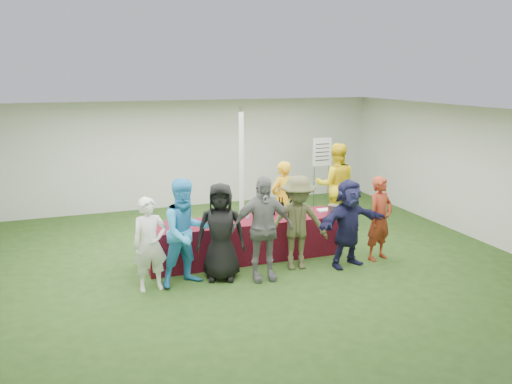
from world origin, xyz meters
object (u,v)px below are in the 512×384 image
object	(u,v)px
serving_table	(246,239)
staff_pourer	(282,199)
customer_1	(186,232)
wine_list_sign	(322,157)
customer_0	(150,244)
customer_6	(380,219)
staff_back	(336,185)
customer_2	(221,232)
customer_4	(298,223)
customer_3	(262,228)
dump_bucket	(333,210)
customer_5	(348,223)

from	to	relation	value
serving_table	staff_pourer	xyz separation A→B (m)	(1.13, 0.99, 0.42)
customer_1	wine_list_sign	bearing A→B (deg)	25.19
customer_0	customer_6	size ratio (longest dim) A/B	0.97
staff_back	customer_2	bearing A→B (deg)	51.26
staff_pourer	customer_6	world-z (taller)	staff_pourer
customer_0	customer_4	size ratio (longest dim) A/B	0.91
wine_list_sign	customer_6	bearing A→B (deg)	-99.58
customer_4	customer_6	xyz separation A→B (m)	(1.59, -0.09, -0.05)
staff_back	customer_3	world-z (taller)	staff_back
serving_table	customer_3	size ratio (longest dim) A/B	2.05
serving_table	customer_6	distance (m)	2.47
staff_back	customer_1	distance (m)	4.33
staff_back	dump_bucket	bearing A→B (deg)	79.07
customer_5	customer_6	distance (m)	0.72
customer_2	customer_1	bearing A→B (deg)	-158.82
customer_1	customer_4	world-z (taller)	customer_1
customer_4	staff_back	bearing A→B (deg)	58.85
dump_bucket	customer_4	size ratio (longest dim) A/B	0.13
dump_bucket	customer_5	size ratio (longest dim) A/B	0.14
customer_3	customer_6	size ratio (longest dim) A/B	1.13
wine_list_sign	customer_6	distance (m)	3.61
staff_pourer	customer_1	distance (m)	2.97
wine_list_sign	customer_3	xyz separation A→B (m)	(-2.92, -3.66, -0.44)
customer_2	wine_list_sign	bearing A→B (deg)	62.32
customer_0	staff_pourer	bearing A→B (deg)	25.42
serving_table	customer_2	distance (m)	1.10
customer_3	customer_2	bearing A→B (deg)	164.68
serving_table	staff_pourer	bearing A→B (deg)	41.44
serving_table	customer_4	distance (m)	1.12
customer_0	customer_3	size ratio (longest dim) A/B	0.85
wine_list_sign	staff_pourer	size ratio (longest dim) A/B	1.13
dump_bucket	staff_pourer	world-z (taller)	staff_pourer
customer_6	customer_3	bearing A→B (deg)	165.72
customer_3	customer_6	distance (m)	2.34
staff_pourer	customer_2	bearing A→B (deg)	22.40
dump_bucket	staff_back	xyz separation A→B (m)	(0.87, 1.53, 0.09)
customer_4	customer_2	bearing A→B (deg)	-169.11
serving_table	customer_3	xyz separation A→B (m)	(-0.04, -0.98, 0.50)
serving_table	staff_back	distance (m)	2.92
serving_table	customer_4	size ratio (longest dim) A/B	2.17
serving_table	dump_bucket	xyz separation A→B (m)	(1.67, -0.22, 0.46)
serving_table	customer_4	bearing A→B (deg)	-46.81
customer_3	customer_4	bearing A→B (deg)	22.73
dump_bucket	staff_back	size ratio (longest dim) A/B	0.12
dump_bucket	customer_1	bearing A→B (deg)	-169.25
customer_2	customer_4	world-z (taller)	customer_4
customer_0	customer_1	world-z (taller)	customer_1
staff_pourer	customer_3	xyz separation A→B (m)	(-1.16, -1.98, 0.08)
customer_3	staff_back	bearing A→B (deg)	46.45
staff_back	wine_list_sign	bearing A→B (deg)	-85.45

